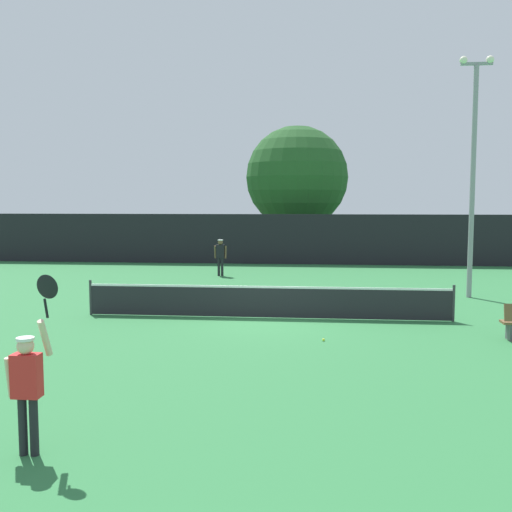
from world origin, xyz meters
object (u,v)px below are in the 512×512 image
light_pole (473,163)px  parked_car_mid (385,242)px  tennis_ball (324,340)px  player_receiving (220,254)px  large_tree (297,177)px  player_serving (28,377)px  parked_car_near (241,243)px

light_pole → parked_car_mid: (-0.89, 17.73, -4.07)m
tennis_ball → player_receiving: bearing=110.2°
light_pole → large_tree: size_ratio=1.04×
player_serving → parked_car_near: player_serving is taller
light_pole → parked_car_near: bearing=123.1°
player_receiving → tennis_ball: bearing=110.2°
player_serving → light_pole: 17.58m
large_tree → parked_car_mid: (5.82, 2.06, -4.19)m
tennis_ball → parked_car_near: size_ratio=0.02×
player_receiving → parked_car_near: size_ratio=0.39×
player_receiving → parked_car_near: (-0.33, 10.60, -0.27)m
light_pole → parked_car_mid: light_pole is taller
player_serving → parked_car_mid: 33.17m
tennis_ball → large_tree: size_ratio=0.01×
parked_car_near → parked_car_mid: bearing=7.5°
player_serving → large_tree: size_ratio=0.30×
player_serving → player_receiving: size_ratio=1.47×
parked_car_near → parked_car_mid: same height
tennis_ball → parked_car_near: parked_car_near is taller
player_serving → parked_car_mid: player_serving is taller
player_receiving → light_pole: light_pole is taller
player_serving → light_pole: (9.50, 14.30, 3.75)m
light_pole → parked_car_mid: bearing=92.9°
player_receiving → light_pole: 11.83m
light_pole → parked_car_near: size_ratio=1.97×
player_serving → light_pole: size_ratio=0.29×
player_receiving → large_tree: 11.67m
player_serving → light_pole: light_pole is taller
parked_car_mid → player_serving: bearing=-105.0°
player_receiving → parked_car_near: bearing=-88.2°
player_serving → light_pole: bearing=56.4°
player_serving → parked_car_mid: (8.62, 32.03, -0.31)m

